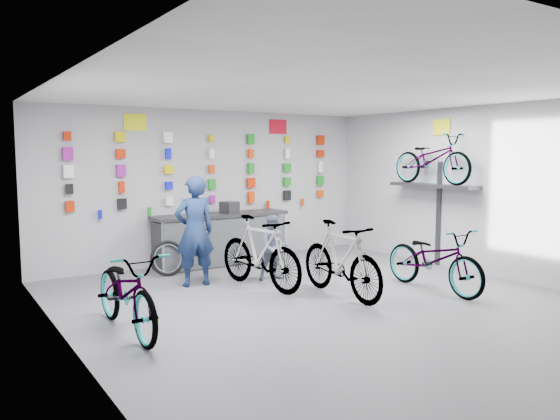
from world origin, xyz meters
TOP-DOWN VIEW (x-y plane):
  - floor at (0.00, 0.00)m, footprint 8.00×8.00m
  - ceiling at (0.00, 0.00)m, footprint 8.00×8.00m
  - wall_back at (0.00, 4.00)m, footprint 7.00×0.00m
  - wall_left at (-3.50, 0.00)m, footprint 0.00×8.00m
  - wall_right at (3.50, 0.00)m, footprint 0.00×8.00m
  - counter at (0.00, 3.54)m, footprint 2.70×0.66m
  - merch_wall at (0.01, 3.93)m, footprint 5.57×0.08m
  - wall_bracket at (3.33, 1.20)m, footprint 0.39×1.90m
  - sign_left at (-1.50, 3.98)m, footprint 0.42×0.02m
  - sign_right at (1.60, 3.98)m, footprint 0.42×0.02m
  - sign_side at (3.48, 1.20)m, footprint 0.02×0.40m
  - bike_left at (-2.81, 0.52)m, footprint 0.72×1.96m
  - bike_center at (0.41, 0.41)m, footprint 0.60×1.92m
  - bike_right at (1.87, -0.11)m, footprint 0.71×1.95m
  - bike_service at (-0.33, 1.54)m, footprint 0.84×1.99m
  - bike_wall at (3.25, 1.20)m, footprint 0.63×1.80m
  - clerk at (-1.15, 2.24)m, footprint 0.70×0.50m
  - customer at (0.16, 1.90)m, footprint 0.61×0.51m
  - spare_wheel at (-1.25, 3.17)m, footprint 0.64×0.21m
  - register at (0.19, 3.55)m, footprint 0.34×0.36m

SIDE VIEW (x-z plane):
  - floor at x=0.00m, z-range 0.00..0.00m
  - spare_wheel at x=-1.25m, z-range -0.01..0.63m
  - counter at x=0.00m, z-range -0.01..0.99m
  - bike_right at x=1.87m, z-range 0.00..1.02m
  - bike_left at x=-2.81m, z-range 0.00..1.02m
  - customer at x=0.16m, z-range 0.00..1.12m
  - bike_center at x=0.41m, z-range 0.00..1.14m
  - bike_service at x=-0.33m, z-range 0.00..1.16m
  - clerk at x=-1.15m, z-range 0.00..1.80m
  - register at x=0.19m, z-range 1.00..1.22m
  - wall_bracket at x=3.33m, z-range 0.46..2.46m
  - wall_back at x=0.00m, z-range -2.00..5.00m
  - wall_left at x=-3.50m, z-range -2.50..5.50m
  - wall_right at x=3.50m, z-range -2.50..5.50m
  - merch_wall at x=0.01m, z-range 1.02..2.57m
  - bike_wall at x=3.25m, z-range 1.58..2.53m
  - sign_side at x=3.48m, z-range 2.50..2.80m
  - sign_left at x=-1.50m, z-range 2.57..2.87m
  - sign_right at x=1.60m, z-range 2.57..2.87m
  - ceiling at x=0.00m, z-range 3.00..3.00m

